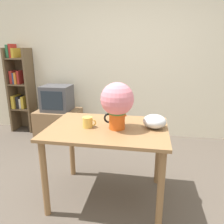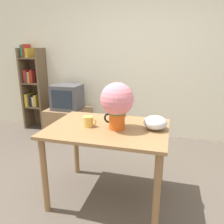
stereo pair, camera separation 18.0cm
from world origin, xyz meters
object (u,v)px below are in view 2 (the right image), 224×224
flower_vase (117,103)px  coffee_mug (89,122)px  white_bowl (155,123)px  tv_set (67,97)px

flower_vase → coffee_mug: bearing=-177.2°
flower_vase → white_bowl: size_ratio=2.00×
coffee_mug → white_bowl: (0.63, 0.10, 0.01)m
coffee_mug → white_bowl: bearing=8.9°
flower_vase → tv_set: bearing=130.1°
coffee_mug → white_bowl: white_bowl is taller
coffee_mug → tv_set: bearing=123.1°
flower_vase → white_bowl: bearing=13.6°
coffee_mug → tv_set: 1.82m
coffee_mug → flower_vase: bearing=2.8°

